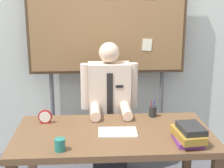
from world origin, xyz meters
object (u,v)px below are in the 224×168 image
object	(u,v)px
coffee_mug	(60,145)
pen_holder	(153,111)
open_notebook	(118,132)
bulletin_board	(107,20)
desk	(113,142)
person	(109,116)
desk_clock	(45,117)
book_stack	(189,134)

from	to	relation	value
coffee_mug	pen_holder	size ratio (longest dim) A/B	0.56
open_notebook	coffee_mug	world-z (taller)	coffee_mug
open_notebook	coffee_mug	bearing A→B (deg)	-146.48
open_notebook	pen_holder	world-z (taller)	pen_holder
bulletin_board	pen_holder	size ratio (longest dim) A/B	13.52
open_notebook	pen_holder	distance (m)	0.50
desk	person	bearing A→B (deg)	90.00
open_notebook	desk_clock	world-z (taller)	desk_clock
person	desk_clock	xyz separation A→B (m)	(-0.57, -0.38, 0.15)
desk_clock	bulletin_board	bearing A→B (deg)	52.76
desk	pen_holder	world-z (taller)	pen_holder
person	desk_clock	world-z (taller)	person
bulletin_board	coffee_mug	bearing A→B (deg)	-107.23
bulletin_board	open_notebook	size ratio (longest dim) A/B	7.09
person	coffee_mug	xyz separation A→B (m)	(-0.40, -0.91, 0.14)
desk_clock	coffee_mug	bearing A→B (deg)	-71.97
person	coffee_mug	bearing A→B (deg)	-113.64
bulletin_board	coffee_mug	size ratio (longest dim) A/B	24.01
desk	desk_clock	bearing A→B (deg)	158.27
desk	pen_holder	bearing A→B (deg)	41.09
book_stack	coffee_mug	size ratio (longest dim) A/B	3.53
bulletin_board	desk_clock	bearing A→B (deg)	-127.24
person	bulletin_board	xyz separation A→B (m)	(0.00, 0.38, 0.92)
person	open_notebook	size ratio (longest dim) A/B	4.49
desk	open_notebook	world-z (taller)	open_notebook
book_stack	open_notebook	world-z (taller)	book_stack
person	open_notebook	world-z (taller)	person
desk	open_notebook	xyz separation A→B (m)	(0.03, -0.02, 0.09)
desk	bulletin_board	xyz separation A→B (m)	(0.00, 0.98, 0.91)
bulletin_board	coffee_mug	xyz separation A→B (m)	(-0.40, -1.29, -0.78)
person	pen_holder	bearing A→B (deg)	-36.00
coffee_mug	book_stack	bearing A→B (deg)	4.20
person	desk_clock	distance (m)	0.70
book_stack	pen_holder	bearing A→B (deg)	106.08
person	desk_clock	bearing A→B (deg)	-146.58
coffee_mug	bulletin_board	bearing A→B (deg)	72.77
person	book_stack	size ratio (longest dim) A/B	4.31
pen_holder	book_stack	bearing A→B (deg)	-73.92
person	bulletin_board	distance (m)	0.99
book_stack	pen_holder	distance (m)	0.59
desk	pen_holder	distance (m)	0.52
open_notebook	pen_holder	xyz separation A→B (m)	(0.35, 0.35, 0.04)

